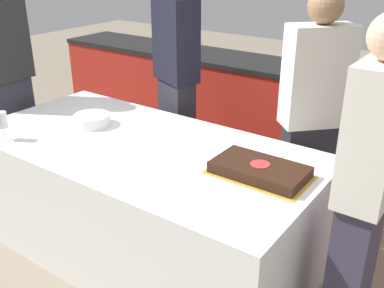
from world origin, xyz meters
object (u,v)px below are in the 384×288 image
at_px(cake, 260,170).
at_px(person_cutting_cake, 312,119).
at_px(plate_stack, 92,120).
at_px(person_seated_left, 7,86).
at_px(person_seated_right, 364,195).
at_px(person_standing_back, 176,84).
at_px(wine_glass, 2,121).

height_order(cake, person_cutting_cake, person_cutting_cake).
height_order(plate_stack, person_seated_left, person_seated_left).
bearing_deg(cake, plate_stack, -179.40).
distance_m(plate_stack, person_cutting_cake, 1.42).
height_order(person_seated_right, person_standing_back, person_standing_back).
xyz_separation_m(person_seated_left, person_standing_back, (1.01, 0.76, 0.01)).
height_order(person_seated_left, person_standing_back, person_standing_back).
height_order(cake, person_seated_left, person_seated_left).
distance_m(person_seated_left, person_standing_back, 1.26).
xyz_separation_m(cake, plate_stack, (-1.23, -0.01, 0.01)).
relative_size(person_cutting_cake, person_seated_right, 1.00).
bearing_deg(plate_stack, person_seated_left, -176.62).
bearing_deg(person_standing_back, person_seated_right, 176.40).
distance_m(wine_glass, person_cutting_cake, 1.90).
height_order(cake, person_seated_right, person_seated_right).
bearing_deg(person_seated_right, plate_stack, -91.61).
height_order(plate_stack, person_seated_right, person_seated_right).
bearing_deg(person_cutting_cake, person_standing_back, -45.45).
bearing_deg(person_standing_back, plate_stack, 98.67).
xyz_separation_m(plate_stack, person_standing_back, (0.16, 0.71, 0.11)).
bearing_deg(person_cutting_cake, person_seated_right, 80.00).
height_order(cake, person_standing_back, person_standing_back).
distance_m(cake, person_standing_back, 1.28).
height_order(person_seated_left, person_seated_right, person_seated_left).
height_order(wine_glass, person_seated_right, person_seated_right).
relative_size(plate_stack, person_standing_back, 0.14).
xyz_separation_m(person_cutting_cake, person_seated_left, (-2.08, -0.76, 0.04)).
bearing_deg(person_standing_back, cake, 168.61).
bearing_deg(person_seated_right, person_cutting_cake, -144.55).
relative_size(cake, person_seated_left, 0.31).
height_order(person_cutting_cake, person_standing_back, person_standing_back).
xyz_separation_m(wine_glass, person_standing_back, (0.41, 1.18, 0.02)).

